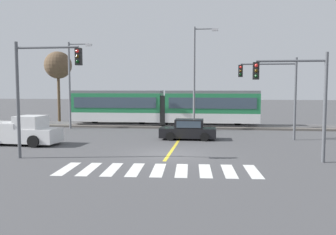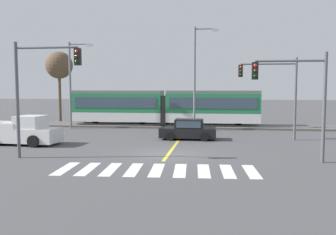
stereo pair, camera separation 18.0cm
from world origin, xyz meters
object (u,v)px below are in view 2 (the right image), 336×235
street_lamp_west (72,79)px  light_rail_tram (165,106)px  pickup_truck (22,132)px  traffic_light_near_right (298,90)px  traffic_light_near_left (38,81)px  street_lamp_centre (197,73)px  traffic_light_mid_right (276,85)px  bare_tree_far_west (59,66)px  sedan_crossing (188,130)px

street_lamp_west → light_rail_tram: bearing=19.2°
pickup_truck → traffic_light_near_right: (17.32, -3.48, 2.92)m
traffic_light_near_left → street_lamp_centre: size_ratio=0.68×
traffic_light_mid_right → street_lamp_west: bearing=164.4°
light_rail_tram → street_lamp_centre: size_ratio=1.99×
traffic_light_mid_right → bare_tree_far_west: bare_tree_far_west is taller
street_lamp_centre → light_rail_tram: bearing=138.7°
street_lamp_west → bare_tree_far_west: size_ratio=1.02×
light_rail_tram → street_lamp_west: (-8.40, -2.92, 2.61)m
sedan_crossing → street_lamp_centre: street_lamp_centre is taller
traffic_light_near_left → street_lamp_west: 14.61m
traffic_light_near_left → street_lamp_west: (-3.96, 14.06, 0.44)m
traffic_light_mid_right → pickup_truck: bearing=-165.1°
traffic_light_near_right → sedan_crossing: bearing=130.2°
light_rail_tram → street_lamp_centre: (3.33, -2.92, 3.19)m
sedan_crossing → street_lamp_centre: (0.30, 5.68, 4.53)m
sedan_crossing → street_lamp_west: (-11.43, 5.69, 3.96)m
traffic_light_mid_right → street_lamp_centre: 7.98m
traffic_light_mid_right → bare_tree_far_west: (-22.15, 11.55, 2.34)m
pickup_truck → street_lamp_centre: size_ratio=0.59×
traffic_light_near_left → street_lamp_centre: street_lamp_centre is taller
bare_tree_far_west → street_lamp_centre: bearing=-22.2°
pickup_truck → traffic_light_mid_right: bearing=14.9°
traffic_light_mid_right → bare_tree_far_west: bearing=152.5°
traffic_light_near_right → traffic_light_mid_right: bearing=89.0°
sedan_crossing → street_lamp_centre: bearing=87.0°
street_lamp_centre → sedan_crossing: bearing=-93.0°
street_lamp_west → bare_tree_far_west: 8.03m
light_rail_tram → traffic_light_near_right: traffic_light_near_right is taller
pickup_truck → street_lamp_centre: 15.52m
street_lamp_west → street_lamp_centre: 11.74m
sedan_crossing → traffic_light_mid_right: traffic_light_mid_right is taller
light_rail_tram → traffic_light_near_right: 18.61m
sedan_crossing → traffic_light_near_left: 11.76m
traffic_light_near_right → street_lamp_west: street_lamp_west is taller
pickup_truck → street_lamp_west: 10.37m
pickup_truck → sedan_crossing: bearing=19.7°
traffic_light_near_left → traffic_light_mid_right: size_ratio=1.04×
pickup_truck → bare_tree_far_west: (-4.69, 16.19, 5.54)m
light_rail_tram → pickup_truck: size_ratio=3.36×
sedan_crossing → street_lamp_west: 13.36m
traffic_light_near_right → street_lamp_west: (-17.70, 13.11, 0.90)m
traffic_light_near_right → street_lamp_centre: size_ratio=0.61×
traffic_light_near_left → bare_tree_far_west: 22.32m
traffic_light_near_left → traffic_light_near_right: 13.78m
sedan_crossing → pickup_truck: size_ratio=0.77×
light_rail_tram → traffic_light_near_left: 17.68m
sedan_crossing → traffic_light_near_right: 10.19m
light_rail_tram → sedan_crossing: 9.22m
bare_tree_far_west → light_rail_tram: bearing=-16.0°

